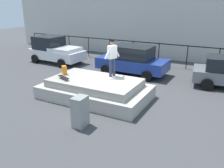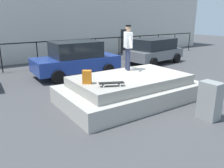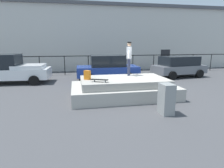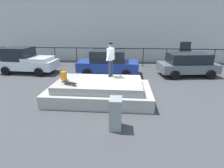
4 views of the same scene
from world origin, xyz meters
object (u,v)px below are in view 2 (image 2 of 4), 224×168
backpack (87,77)px  utility_box (210,101)px  car_grey_hatchback_far (154,50)px  skateboarder (128,44)px  skateboard (111,83)px  car_blue_sedan_mid (76,59)px

backpack → utility_box: (2.77, -2.62, -0.57)m
backpack → utility_box: 3.86m
car_grey_hatchback_far → utility_box: bearing=-122.9°
car_grey_hatchback_far → utility_box: 8.77m
skateboarder → car_grey_hatchback_far: (5.25, 3.91, -1.10)m
skateboarder → skateboard: (-1.80, -1.53, -0.93)m
skateboard → utility_box: (2.29, -1.93, -0.46)m
skateboarder → backpack: 2.57m
car_grey_hatchback_far → utility_box: car_grey_hatchback_far is taller
car_blue_sedan_mid → utility_box: car_blue_sedan_mid is taller
skateboarder → backpack: size_ratio=4.08×
skateboarder → car_grey_hatchback_far: 6.64m
skateboarder → car_grey_hatchback_far: size_ratio=0.42×
skateboard → backpack: size_ratio=1.85×
skateboarder → car_grey_hatchback_far: bearing=36.6°
utility_box → backpack: bearing=135.8°
skateboarder → utility_box: 3.75m
skateboard → car_blue_sedan_mid: (1.27, 5.27, -0.14)m
car_blue_sedan_mid → utility_box: size_ratio=3.82×
car_blue_sedan_mid → skateboarder: bearing=-81.9°
backpack → utility_box: backpack is taller
skateboarder → car_blue_sedan_mid: size_ratio=0.40×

